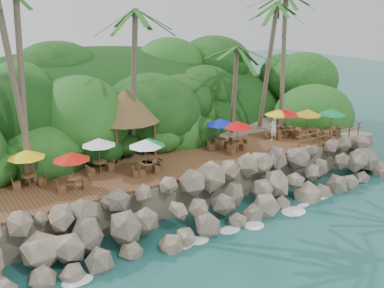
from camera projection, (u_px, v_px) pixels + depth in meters
ground at (248, 226)px, 26.29m from camera, size 140.00×140.00×0.00m
land_base at (128, 140)px, 38.71m from camera, size 32.00×25.20×2.10m
jungle_hill at (96, 131)px, 45.00m from camera, size 44.80×28.00×15.40m
seawall at (228, 196)px, 27.52m from camera, size 29.00×4.00×2.30m
terrace at (192, 161)px, 30.39m from camera, size 26.00×5.00×0.20m
jungle_foliage at (134, 155)px, 38.23m from camera, size 44.00×16.00×12.00m
foam_line at (245, 223)px, 26.52m from camera, size 25.20×0.80×0.06m
palms at (175, 2)px, 29.77m from camera, size 26.72×6.85×13.15m
palapa at (126, 104)px, 30.54m from camera, size 4.77×4.77×4.60m
dining_clusters at (208, 130)px, 30.32m from camera, size 24.26×4.84×2.28m
railing at (331, 134)px, 33.99m from camera, size 7.20×0.10×1.00m
waiter at (274, 128)px, 34.28m from camera, size 0.73×0.53×1.87m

